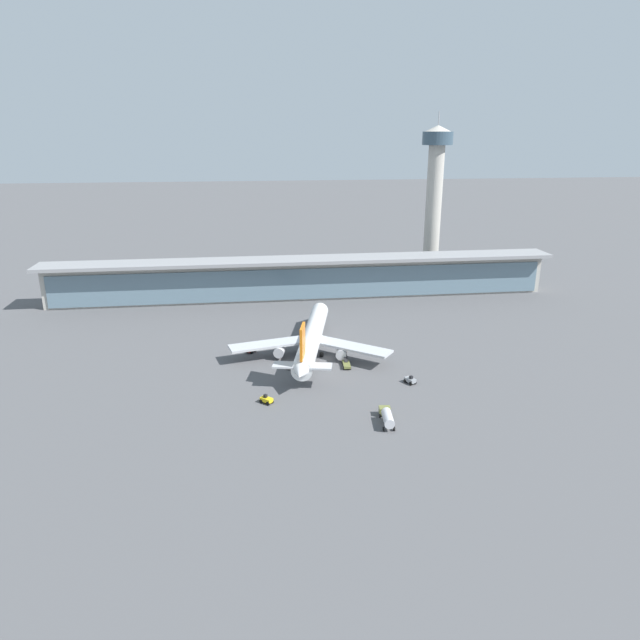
# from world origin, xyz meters

# --- Properties ---
(ground_plane) EXTENTS (1200.00, 1200.00, 0.00)m
(ground_plane) POSITION_xyz_m (0.00, 0.00, 0.00)
(ground_plane) COLOR #515154
(airliner_on_stand) EXTENTS (43.01, 56.79, 15.26)m
(airliner_on_stand) POSITION_xyz_m (-3.42, 2.94, 4.81)
(airliner_on_stand) COLOR white
(airliner_on_stand) RESTS_ON ground
(service_truck_near_nose_olive) EXTENTS (3.29, 8.79, 2.95)m
(service_truck_near_nose_olive) POSITION_xyz_m (7.59, -37.95, 1.71)
(service_truck_near_nose_olive) COLOR olive
(service_truck_near_nose_olive) RESTS_ON ground
(service_truck_under_wing_yellow) EXTENTS (3.26, 3.20, 2.05)m
(service_truck_under_wing_yellow) POSITION_xyz_m (-17.01, -25.09, 0.87)
(service_truck_under_wing_yellow) COLOR yellow
(service_truck_under_wing_yellow) RESTS_ON ground
(service_truck_mid_apron_grey) EXTENTS (2.86, 3.33, 2.05)m
(service_truck_mid_apron_grey) POSITION_xyz_m (18.06, -18.98, 0.87)
(service_truck_mid_apron_grey) COLOR gray
(service_truck_mid_apron_grey) RESTS_ON ground
(service_truck_by_tail_white) EXTENTS (3.33, 3.01, 2.05)m
(service_truck_by_tail_white) POSITION_xyz_m (-10.12, -5.87, 0.87)
(service_truck_by_tail_white) COLOR silver
(service_truck_by_tail_white) RESTS_ON ground
(service_truck_on_taxiway_olive) EXTENTS (2.21, 6.88, 2.70)m
(service_truck_on_taxiway_olive) POSITION_xyz_m (4.52, -6.70, 0.81)
(service_truck_on_taxiway_olive) COLOR olive
(service_truck_on_taxiway_olive) RESTS_ON ground
(service_truck_at_far_stand_red) EXTENTS (3.07, 3.31, 2.05)m
(service_truck_at_far_stand_red) POSITION_xyz_m (-19.84, 6.76, 0.87)
(service_truck_at_far_stand_red) COLOR #B21E1E
(service_truck_at_far_stand_red) RESTS_ON ground
(terminal_building) EXTENTS (183.60, 12.80, 15.20)m
(terminal_building) POSITION_xyz_m (0.00, 59.21, 7.87)
(terminal_building) COLOR #B2ADA3
(terminal_building) RESTS_ON ground
(control_tower) EXTENTS (12.00, 12.00, 65.79)m
(control_tower) POSITION_xyz_m (56.11, 84.08, 35.96)
(control_tower) COLOR #B2ADA3
(control_tower) RESTS_ON ground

